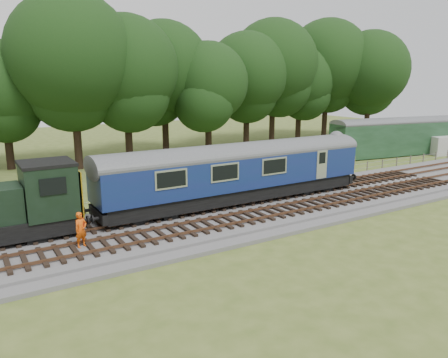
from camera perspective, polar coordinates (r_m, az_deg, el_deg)
ground at (r=26.70m, az=2.90°, el=-4.58°), size 120.00×120.00×0.00m
ballast at (r=26.65m, az=2.90°, el=-4.22°), size 70.00×7.00×0.35m
track_north at (r=27.70m, az=1.27°, el=-3.03°), size 67.20×2.40×0.21m
track_south at (r=25.33m, az=4.96°, el=-4.59°), size 67.20×2.40×0.21m
fence at (r=30.36m, az=-1.91°, el=-2.42°), size 64.00×0.12×1.00m
tree_line at (r=46.04m, az=-12.78°, el=2.50°), size 70.00×8.00×18.00m
dmu_railcar at (r=27.34m, az=1.80°, el=1.48°), size 18.05×2.86×3.88m
worker at (r=21.40m, az=-18.18°, el=-6.30°), size 0.72×0.61×1.69m
parked_coach at (r=50.69m, az=21.57°, el=5.41°), size 15.86×5.03×4.00m
shed at (r=51.10m, az=16.64°, el=4.79°), size 3.96×3.96×2.63m
caravan at (r=53.76m, az=27.21°, el=3.92°), size 4.51×3.23×2.00m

